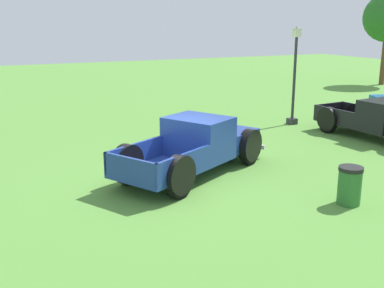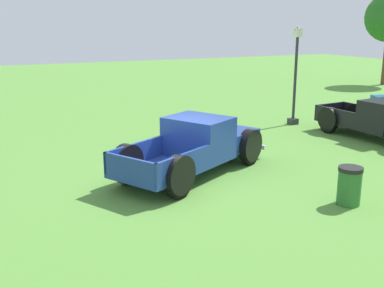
{
  "view_description": "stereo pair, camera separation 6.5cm",
  "coord_description": "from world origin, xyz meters",
  "views": [
    {
      "loc": [
        11.32,
        -4.85,
        4.32
      ],
      "look_at": [
        -0.39,
        0.77,
        0.9
      ],
      "focal_mm": 43.55,
      "sensor_mm": 36.0,
      "label": 1
    },
    {
      "loc": [
        11.35,
        -4.8,
        4.32
      ],
      "look_at": [
        -0.39,
        0.77,
        0.9
      ],
      "focal_mm": 43.55,
      "sensor_mm": 36.0,
      "label": 2
    }
  ],
  "objects": [
    {
      "name": "ground_plane",
      "position": [
        0.0,
        0.0,
        0.0
      ],
      "size": [
        80.0,
        80.0,
        0.0
      ],
      "primitive_type": "plane",
      "color": "#548C38"
    },
    {
      "name": "pickup_truck_foreground",
      "position": [
        -0.57,
        1.11,
        0.78
      ],
      "size": [
        4.17,
        5.6,
        1.63
      ],
      "color": "navy",
      "rests_on": "ground_plane"
    },
    {
      "name": "lamp_post_near",
      "position": [
        -4.7,
        7.68,
        2.17
      ],
      "size": [
        0.36,
        0.36,
        4.13
      ],
      "color": "#2D2D33",
      "rests_on": "ground_plane"
    },
    {
      "name": "trash_can",
      "position": [
        3.38,
        3.2,
        0.48
      ],
      "size": [
        0.59,
        0.59,
        0.95
      ],
      "color": "#2D6B2D",
      "rests_on": "ground_plane"
    }
  ]
}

